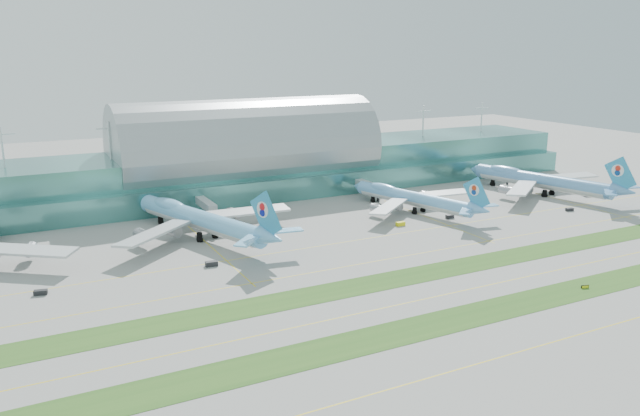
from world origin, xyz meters
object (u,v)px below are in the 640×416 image
airliner_b (199,218)px  airliner_d (540,180)px  taxiway_sign_east (585,287)px  terminal (247,162)px  airliner_c (412,197)px

airliner_b → airliner_d: (158.67, -5.71, -0.13)m
taxiway_sign_east → airliner_d: bearing=66.3°
airliner_b → airliner_d: bearing=-20.9°
taxiway_sign_east → airliner_b: bearing=146.5°
terminal → airliner_d: bearing=-29.1°
taxiway_sign_east → terminal: bearing=120.9°
airliner_c → airliner_d: airliner_d is taller
terminal → taxiway_sign_east: bearing=-75.5°
airliner_c → airliner_b: bearing=161.3°
terminal → airliner_b: size_ratio=4.27×
airliner_c → terminal: bearing=110.5°
airliner_b → airliner_d: 158.77m
terminal → airliner_d: 134.83m
terminal → airliner_c: (47.15, -64.22, -8.36)m
airliner_d → taxiway_sign_east: airliner_d is taller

